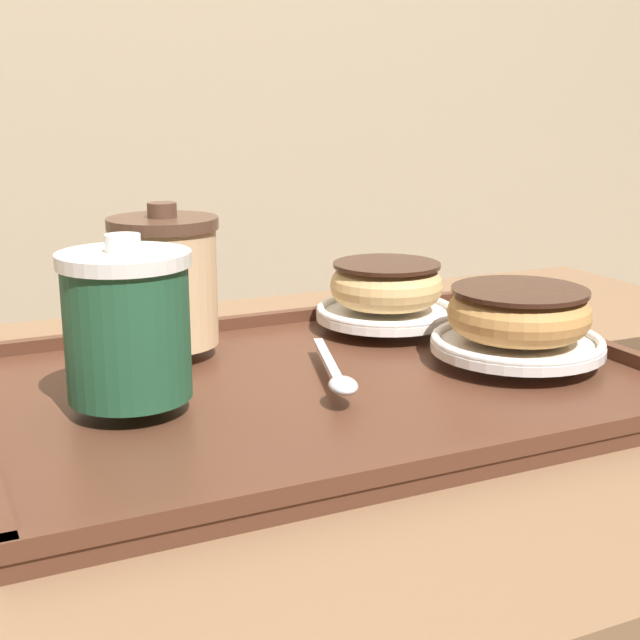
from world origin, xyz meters
TOP-DOWN VIEW (x-y plane):
  - cafe_table at (0.00, 0.00)m, footprint 1.07×0.70m
  - serving_tray at (-0.02, -0.00)m, footprint 0.54×0.39m
  - coffee_cup_front at (-0.17, -0.01)m, footprint 0.10×0.10m
  - coffee_cup_rear at (-0.11, 0.12)m, footprint 0.10×0.10m
  - plate_with_chocolate_donut at (0.16, -0.03)m, footprint 0.15×0.15m
  - donut_chocolate_glazed at (0.16, -0.03)m, footprint 0.12×0.12m
  - plate_with_plain_donut at (0.11, 0.11)m, footprint 0.14×0.14m
  - donut_plain at (0.11, 0.11)m, footprint 0.11×0.11m
  - spoon at (-0.02, -0.04)m, footprint 0.06×0.15m

SIDE VIEW (x-z plane):
  - cafe_table at x=0.00m, z-range 0.22..0.97m
  - serving_tray at x=-0.02m, z-range 0.75..0.77m
  - spoon at x=-0.02m, z-range 0.77..0.78m
  - plate_with_chocolate_donut at x=0.16m, z-range 0.77..0.79m
  - plate_with_plain_donut at x=0.11m, z-range 0.77..0.79m
  - donut_chocolate_glazed at x=0.16m, z-range 0.79..0.83m
  - donut_plain at x=0.11m, z-range 0.79..0.83m
  - coffee_cup_front at x=-0.17m, z-range 0.77..0.89m
  - coffee_cup_rear at x=-0.11m, z-range 0.77..0.89m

